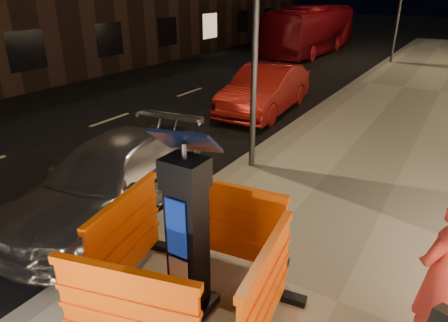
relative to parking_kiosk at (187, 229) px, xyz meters
The scene contains 13 objects.
ground_plane 2.17m from the parking_kiosk, 148.15° to the left, with size 120.00×120.00×0.00m, color black.
sidewalk 2.07m from the parking_kiosk, 33.17° to the left, with size 6.00×60.00×0.15m, color gray.
kerb 2.13m from the parking_kiosk, 148.15° to the left, with size 0.30×60.00×0.15m, color slate.
parking_kiosk is the anchor object (origin of this frame).
barrier_front 1.06m from the parking_kiosk, 90.00° to the right, with size 1.49×0.62×1.16m, color #FF5605.
barrier_back 1.06m from the parking_kiosk, 90.00° to the left, with size 1.49×0.62×1.16m, color #FF5605.
barrier_kerbside 1.06m from the parking_kiosk, behind, with size 1.49×0.62×1.16m, color #FF5605.
barrier_bldgside 1.06m from the parking_kiosk, ahead, with size 1.49×0.62×1.16m, color #FF5605.
car_silver 3.07m from the parking_kiosk, 153.68° to the left, with size 1.74×4.28×1.24m, color silver.
car_red 8.71m from the parking_kiosk, 110.39° to the left, with size 1.51×4.34×1.43m, color maroon.
bus_doubledecker 21.28m from the parking_kiosk, 106.69° to the left, with size 2.25×9.60×2.67m, color maroon.
man 2.55m from the parking_kiosk, 18.27° to the left, with size 0.65×0.42×1.77m, color #B53129.
street_lamp_mid 4.60m from the parking_kiosk, 108.04° to the left, with size 0.12×0.12×6.00m, color #3F3F44.
Camera 1 is at (3.77, -3.84, 3.57)m, focal length 32.00 mm.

